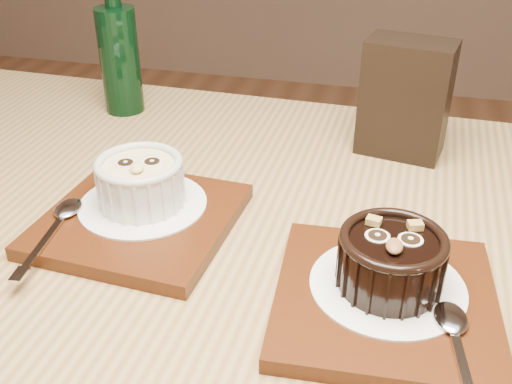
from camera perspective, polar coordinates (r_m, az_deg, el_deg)
table at (r=0.61m, az=-0.16°, el=-13.79°), size 1.22×0.83×0.75m
tray_left at (r=0.61m, az=-11.02°, el=-2.64°), size 0.19×0.19×0.01m
doily_left at (r=0.62m, az=-10.71°, el=-1.11°), size 0.13×0.13×0.00m
ramekin_white at (r=0.61m, az=-10.96°, el=1.13°), size 0.09×0.09×0.05m
spoon_left at (r=0.60m, az=-18.73°, el=-3.21°), size 0.04×0.14×0.01m
tray_right at (r=0.52m, az=12.17°, el=-10.09°), size 0.19×0.19×0.01m
doily_right at (r=0.52m, az=12.40°, el=-8.68°), size 0.13×0.13×0.00m
ramekin_dark at (r=0.50m, az=12.76°, el=-6.18°), size 0.09×0.09×0.05m
spoon_right at (r=0.47m, az=18.82°, el=-14.12°), size 0.05×0.14×0.01m
condiment_stand at (r=0.74m, az=14.02°, el=8.63°), size 0.11×0.08×0.14m
green_bottle at (r=0.86m, az=-12.88°, el=12.49°), size 0.05×0.05×0.20m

